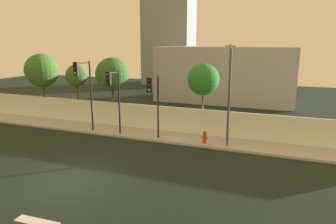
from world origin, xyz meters
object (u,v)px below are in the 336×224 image
object	(u,v)px
traffic_light_right	(83,82)
roadside_tree_leftmost	(42,70)
roadside_tree_midright	(112,75)
fire_hydrant	(204,137)
traffic_light_center	(113,89)
roadside_tree_midleft	(76,76)
roadside_tree_rightmost	(203,80)
street_lamp_curbside	(229,88)
traffic_light_left	(154,94)

from	to	relation	value
traffic_light_right	roadside_tree_leftmost	size ratio (longest dim) A/B	0.91
roadside_tree_midright	fire_hydrant	bearing A→B (deg)	-18.44
traffic_light_center	fire_hydrant	bearing A→B (deg)	4.82
traffic_light_right	roadside_tree_midleft	xyz separation A→B (m)	(-3.28, 3.52, -0.07)
traffic_light_right	roadside_tree_rightmost	size ratio (longest dim) A/B	1.00
roadside_tree_leftmost	roadside_tree_midright	bearing A→B (deg)	-0.00
roadside_tree_midleft	roadside_tree_rightmost	xyz separation A→B (m)	(10.99, 0.00, 0.14)
roadside_tree_midleft	roadside_tree_leftmost	bearing A→B (deg)	180.00
traffic_light_right	roadside_tree_midleft	distance (m)	4.82
traffic_light_right	roadside_tree_midright	bearing A→B (deg)	86.80
street_lamp_curbside	roadside_tree_midleft	size ratio (longest dim) A/B	1.33
traffic_light_center	traffic_light_right	size ratio (longest dim) A/B	0.88
street_lamp_curbside	traffic_light_right	bearing A→B (deg)	-175.83
traffic_light_left	roadside_tree_midleft	distance (m)	9.44
roadside_tree_leftmost	roadside_tree_rightmost	xyz separation A→B (m)	(14.68, -0.00, -0.19)
roadside_tree_leftmost	roadside_tree_rightmost	distance (m)	14.68
traffic_light_right	roadside_tree_leftmost	world-z (taller)	roadside_tree_leftmost
fire_hydrant	roadside_tree_midleft	world-z (taller)	roadside_tree_midleft
traffic_light_left	street_lamp_curbside	world-z (taller)	street_lamp_curbside
traffic_light_right	fire_hydrant	distance (m)	9.24
traffic_light_center	roadside_tree_midright	xyz separation A→B (m)	(-2.08, 3.34, 0.60)
street_lamp_curbside	roadside_tree_midright	world-z (taller)	street_lamp_curbside
street_lamp_curbside	roadside_tree_rightmost	size ratio (longest dim) A/B	1.23
roadside_tree_midleft	fire_hydrant	bearing A→B (deg)	-13.27
traffic_light_right	fire_hydrant	bearing A→B (deg)	4.75
traffic_light_left	traffic_light_center	world-z (taller)	traffic_light_center
roadside_tree_midright	traffic_light_left	bearing A→B (deg)	-34.96
traffic_light_center	roadside_tree_rightmost	bearing A→B (deg)	31.60
street_lamp_curbside	fire_hydrant	bearing A→B (deg)	-179.30
roadside_tree_midleft	roadside_tree_midright	size ratio (longest dim) A/B	0.88
traffic_light_right	street_lamp_curbside	xyz separation A→B (m)	(10.07, 0.73, 0.00)
roadside_tree_midleft	street_lamp_curbside	bearing A→B (deg)	-11.80
fire_hydrant	roadside_tree_midright	bearing A→B (deg)	161.56
traffic_light_right	traffic_light_center	bearing A→B (deg)	4.56
street_lamp_curbside	roadside_tree_midright	distance (m)	10.26
street_lamp_curbside	fire_hydrant	xyz separation A→B (m)	(-1.46, -0.02, -3.28)
street_lamp_curbside	roadside_tree_midright	size ratio (longest dim) A/B	1.17
roadside_tree_rightmost	roadside_tree_midright	bearing A→B (deg)	180.00
street_lamp_curbside	roadside_tree_leftmost	distance (m)	17.26
traffic_light_right	roadside_tree_midleft	world-z (taller)	traffic_light_right
roadside_tree_rightmost	traffic_light_right	bearing A→B (deg)	-155.45
traffic_light_center	roadside_tree_midright	size ratio (longest dim) A/B	0.83
traffic_light_left	traffic_light_right	world-z (taller)	traffic_light_right
traffic_light_left	roadside_tree_midleft	bearing A→B (deg)	157.25
traffic_light_center	roadside_tree_rightmost	xyz separation A→B (m)	(5.43, 3.34, 0.51)
traffic_light_center	roadside_tree_midright	bearing A→B (deg)	121.97
traffic_light_center	roadside_tree_midleft	world-z (taller)	roadside_tree_midleft
traffic_light_center	street_lamp_curbside	distance (m)	7.82
street_lamp_curbside	roadside_tree_rightmost	bearing A→B (deg)	130.22
roadside_tree_midleft	roadside_tree_rightmost	size ratio (longest dim) A/B	0.93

